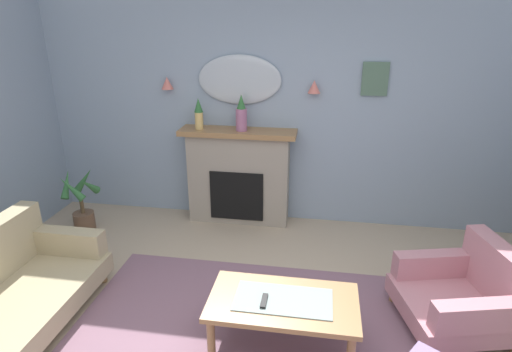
% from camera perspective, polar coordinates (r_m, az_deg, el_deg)
% --- Properties ---
extents(wall_back, '(7.02, 0.10, 2.96)m').
position_cam_1_polar(wall_back, '(4.94, 5.31, 10.20)').
color(wall_back, '#8C9EB2').
rests_on(wall_back, ground).
extents(fireplace, '(1.36, 0.36, 1.16)m').
position_cam_1_polar(fireplace, '(5.06, -2.39, -0.18)').
color(fireplace, gray).
rests_on(fireplace, ground).
extents(mantel_vase_right, '(0.10, 0.10, 0.36)m').
position_cam_1_polar(mantel_vase_right, '(4.92, -7.78, 8.42)').
color(mantel_vase_right, tan).
rests_on(mantel_vase_right, fireplace).
extents(mantel_vase_left, '(0.13, 0.13, 0.41)m').
position_cam_1_polar(mantel_vase_left, '(4.80, -2.00, 8.31)').
color(mantel_vase_left, '#9E6084').
rests_on(mantel_vase_left, fireplace).
extents(wall_mirror, '(0.96, 0.06, 0.56)m').
position_cam_1_polar(wall_mirror, '(4.91, -2.25, 12.92)').
color(wall_mirror, '#B2BCC6').
extents(wall_sconce_left, '(0.14, 0.14, 0.14)m').
position_cam_1_polar(wall_sconce_left, '(5.11, -11.97, 12.24)').
color(wall_sconce_left, '#D17066').
extents(wall_sconce_right, '(0.14, 0.14, 0.14)m').
position_cam_1_polar(wall_sconce_right, '(4.78, 7.91, 11.91)').
color(wall_sconce_right, '#D17066').
extents(framed_picture, '(0.28, 0.03, 0.36)m').
position_cam_1_polar(framed_picture, '(4.85, 15.86, 12.55)').
color(framed_picture, '#4C6B56').
extents(coffee_table, '(1.10, 0.60, 0.45)m').
position_cam_1_polar(coffee_table, '(3.25, 3.69, -17.24)').
color(coffee_table, olive).
rests_on(coffee_table, ground).
extents(tv_remote, '(0.04, 0.16, 0.02)m').
position_cam_1_polar(tv_remote, '(3.18, 1.10, -16.62)').
color(tv_remote, black).
rests_on(tv_remote, coffee_table).
extents(armchair_near_fireplace, '(0.99, 0.98, 0.71)m').
position_cam_1_polar(armchair_near_fireplace, '(3.88, 26.57, -14.09)').
color(armchair_near_fireplace, '#B77A84').
rests_on(armchair_near_fireplace, ground).
extents(potted_plant_small_fern, '(0.40, 0.37, 0.74)m').
position_cam_1_polar(potted_plant_small_fern, '(5.34, -22.63, -3.51)').
color(potted_plant_small_fern, brown).
rests_on(potted_plant_small_fern, ground).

